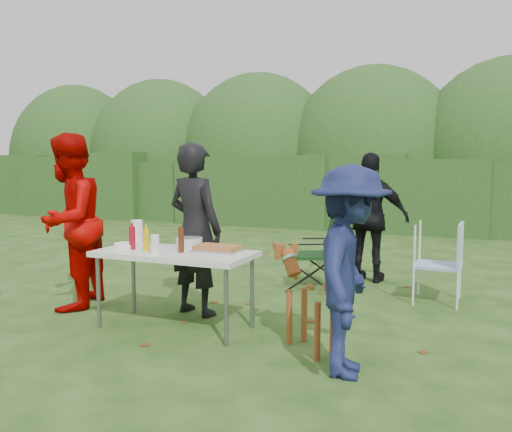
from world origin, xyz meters
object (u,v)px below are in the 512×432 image
at_px(person_black_puffy, 370,218).
at_px(mustard_bottle, 146,240).
at_px(person_cook, 195,229).
at_px(dog, 311,302).
at_px(child, 350,271).
at_px(camping_chair, 315,251).
at_px(person_red_jacket, 69,222).
at_px(beer_bottle, 181,240).
at_px(paper_towel_roll, 137,233).
at_px(lawn_chair, 438,262).
at_px(ketchup_bottle, 132,238).
at_px(folding_table, 175,257).

xyz_separation_m(person_black_puffy, mustard_bottle, (-1.57, -2.78, -0.01)).
bearing_deg(person_cook, mustard_bottle, 82.26).
distance_m(person_black_puffy, mustard_bottle, 3.20).
bearing_deg(dog, child, 177.70).
xyz_separation_m(person_cook, person_black_puffy, (1.36, 2.22, -0.04)).
height_order(person_cook, camping_chair, person_cook).
distance_m(person_red_jacket, beer_bottle, 1.52).
height_order(person_cook, paper_towel_roll, person_cook).
xyz_separation_m(lawn_chair, ketchup_bottle, (-2.65, -2.04, 0.39)).
xyz_separation_m(folding_table, dog, (1.38, -0.09, -0.27)).
height_order(dog, beer_bottle, beer_bottle).
xyz_separation_m(person_cook, child, (1.84, -0.95, -0.10)).
distance_m(mustard_bottle, beer_bottle, 0.36).
bearing_deg(mustard_bottle, lawn_chair, 39.45).
relative_size(mustard_bottle, ketchup_bottle, 0.91).
height_order(person_black_puffy, dog, person_black_puffy).
bearing_deg(child, ketchup_bottle, 72.45).
bearing_deg(mustard_bottle, beer_bottle, 7.75).
height_order(folding_table, person_cook, person_cook).
height_order(person_cook, beer_bottle, person_cook).
bearing_deg(ketchup_bottle, dog, -0.74).
relative_size(person_red_jacket, paper_towel_roll, 7.24).
bearing_deg(folding_table, person_red_jacket, 173.40).
distance_m(person_red_jacket, child, 3.27).
height_order(person_red_jacket, ketchup_bottle, person_red_jacket).
distance_m(person_cook, child, 2.07).
xyz_separation_m(person_red_jacket, ketchup_bottle, (0.98, -0.23, -0.09)).
height_order(person_red_jacket, lawn_chair, person_red_jacket).
distance_m(person_red_jacket, camping_chair, 2.93).
bearing_deg(dog, ketchup_bottle, 38.79).
xyz_separation_m(ketchup_bottle, paper_towel_roll, (-0.09, 0.20, 0.02)).
distance_m(child, lawn_chair, 2.49).
bearing_deg(person_cook, dog, 170.84).
relative_size(person_cook, ketchup_bottle, 8.07).
relative_size(child, lawn_chair, 1.72).
relative_size(folding_table, paper_towel_roll, 5.77).
xyz_separation_m(camping_chair, beer_bottle, (-0.66, -2.10, 0.39)).
xyz_separation_m(person_red_jacket, mustard_bottle, (1.15, -0.24, -0.10)).
bearing_deg(paper_towel_roll, mustard_bottle, -39.30).
relative_size(child, mustard_bottle, 7.86).
bearing_deg(beer_bottle, ketchup_bottle, -175.16).
distance_m(folding_table, mustard_bottle, 0.31).
relative_size(child, camping_chair, 1.67).
bearing_deg(ketchup_bottle, mustard_bottle, -1.47).
bearing_deg(lawn_chair, person_black_puffy, -37.21).
bearing_deg(person_cook, ketchup_bottle, 68.85).
xyz_separation_m(person_black_puffy, child, (0.48, -3.17, -0.06)).
bearing_deg(mustard_bottle, person_red_jacket, 168.32).
height_order(folding_table, paper_towel_roll, paper_towel_roll).
distance_m(child, dog, 0.67).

